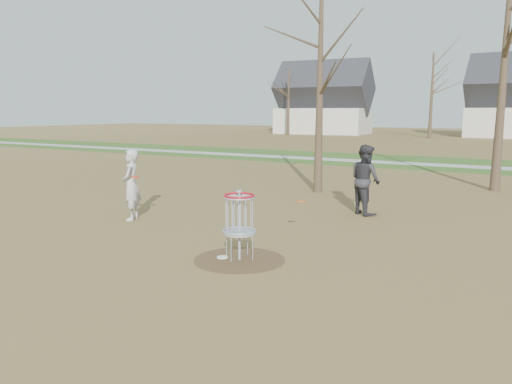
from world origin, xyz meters
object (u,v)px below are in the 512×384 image
(player_throwing, at_px, (365,180))
(disc_golf_basket, at_px, (239,214))
(player_standing, at_px, (131,185))
(disc_grounded, at_px, (222,257))

(player_throwing, relative_size, disc_golf_basket, 1.46)
(player_standing, bearing_deg, player_throwing, 98.04)
(player_standing, relative_size, disc_grounded, 8.61)
(player_throwing, xyz_separation_m, disc_golf_basket, (-0.70, -5.54, -0.07))
(player_standing, xyz_separation_m, player_throwing, (5.17, 3.85, 0.04))
(player_throwing, distance_m, disc_grounded, 5.79)
(player_standing, distance_m, disc_golf_basket, 4.77)
(player_throwing, bearing_deg, player_standing, 75.21)
(player_standing, distance_m, player_throwing, 6.44)
(disc_golf_basket, bearing_deg, player_throwing, 82.76)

